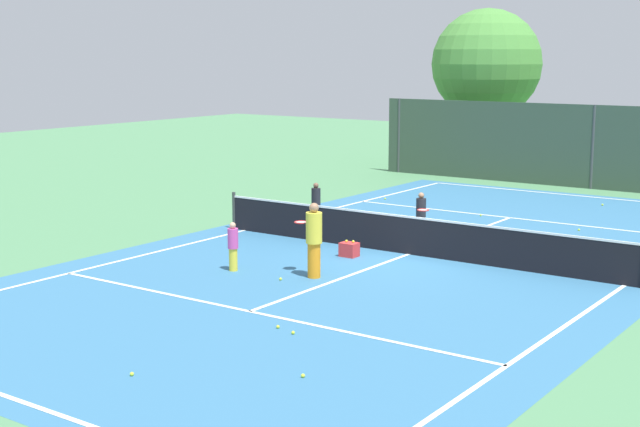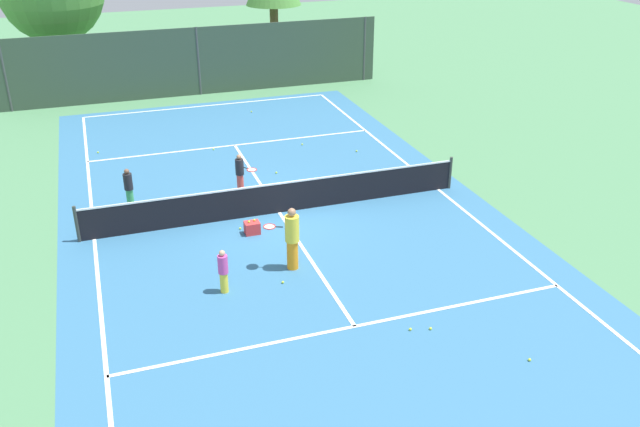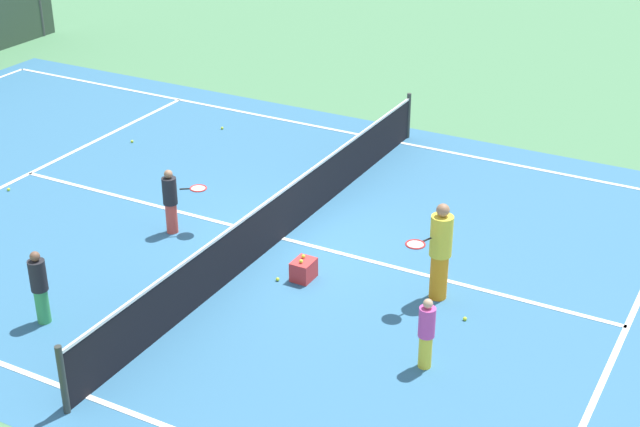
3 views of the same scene
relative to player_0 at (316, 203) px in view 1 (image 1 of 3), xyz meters
name	(u,v)px [view 1 (image 1 of 3)]	position (x,y,z in m)	size (l,w,h in m)	color
ground_plane	(409,254)	(4.31, -1.92, -0.66)	(80.00, 80.00, 0.00)	#4C8456
court_surface	(409,254)	(4.31, -1.92, -0.66)	(13.00, 25.00, 0.01)	teal
tennis_net	(409,235)	(4.31, -1.92, -0.15)	(11.90, 0.10, 1.10)	#333833
perimeter_fence	(593,147)	(4.31, 12.08, 0.94)	(18.00, 0.12, 3.20)	#384C3D
tree_0	(487,64)	(-1.85, 15.70, 3.99)	(4.89, 4.89, 7.10)	brown
player_0	(316,203)	(0.00, 0.00, 0.00)	(0.27, 0.27, 1.28)	#3FA559
player_1	(421,215)	(3.56, 0.05, 0.02)	(0.67, 0.81, 1.29)	#E54C3F
player_2	(314,239)	(3.72, -5.29, 0.24)	(0.94, 0.64, 1.74)	orange
player_3	(233,246)	(1.78, -5.87, -0.06)	(0.25, 0.25, 1.17)	yellow
ball_crate	(349,250)	(3.19, -3.01, -0.48)	(0.43, 0.34, 0.43)	red
tennis_ball_0	(293,333)	(5.90, -8.99, -0.62)	(0.07, 0.07, 0.07)	#CCE533
tennis_ball_1	(385,199)	(-0.78, 5.31, -0.62)	(0.07, 0.07, 0.07)	#CCE533
tennis_ball_2	(281,279)	(3.26, -5.96, -0.62)	(0.07, 0.07, 0.07)	#CCE533
tennis_ball_3	(625,245)	(8.54, 2.28, -0.62)	(0.07, 0.07, 0.07)	#CCE533
tennis_ball_4	(348,251)	(2.91, -2.65, -0.62)	(0.07, 0.07, 0.07)	#CCE533
tennis_ball_5	(303,376)	(7.37, -10.69, -0.62)	(0.07, 0.07, 0.07)	#CCE533
tennis_ball_6	(132,374)	(5.09, -12.21, -0.62)	(0.07, 0.07, 0.07)	#CCE533
tennis_ball_7	(488,237)	(5.07, 1.17, -0.62)	(0.07, 0.07, 0.07)	#CCE533
tennis_ball_8	(481,215)	(3.43, 4.23, -0.62)	(0.07, 0.07, 0.07)	#CCE533
tennis_ball_9	(602,205)	(5.94, 8.46, -0.62)	(0.07, 0.07, 0.07)	#CCE533
tennis_ball_10	(278,327)	(5.45, -8.86, -0.62)	(0.07, 0.07, 0.07)	#CCE533
tennis_ball_11	(579,230)	(6.81, 3.66, -0.62)	(0.07, 0.07, 0.07)	#CCE533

